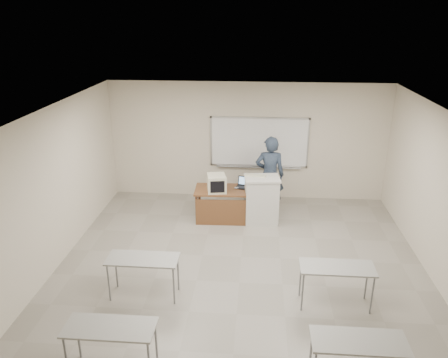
# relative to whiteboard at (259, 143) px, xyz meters

# --- Properties ---
(floor) EXTENTS (7.00, 8.00, 0.01)m
(floor) POSITION_rel_whiteboard_xyz_m (-0.30, -3.97, -1.49)
(floor) COLOR gray
(floor) RESTS_ON ground
(whiteboard) EXTENTS (2.48, 0.10, 1.31)m
(whiteboard) POSITION_rel_whiteboard_xyz_m (0.00, 0.00, 0.00)
(whiteboard) COLOR white
(whiteboard) RESTS_ON floor
(student_desks) EXTENTS (4.40, 2.20, 0.73)m
(student_desks) POSITION_rel_whiteboard_xyz_m (-0.30, -5.32, -0.81)
(student_desks) COLOR gray
(student_desks) RESTS_ON floor
(instructor_desk) EXTENTS (1.51, 0.75, 0.75)m
(instructor_desk) POSITION_rel_whiteboard_xyz_m (-0.70, -1.48, -0.93)
(instructor_desk) COLOR brown
(instructor_desk) RESTS_ON floor
(podium) EXTENTS (0.78, 0.57, 1.10)m
(podium) POSITION_rel_whiteboard_xyz_m (0.08, -1.47, -0.93)
(podium) COLOR beige
(podium) RESTS_ON floor
(crt_monitor) EXTENTS (0.42, 0.47, 0.40)m
(crt_monitor) POSITION_rel_whiteboard_xyz_m (-0.95, -1.49, -0.54)
(crt_monitor) COLOR beige
(crt_monitor) RESTS_ON instructor_desk
(laptop) EXTENTS (0.32, 0.29, 0.23)m
(laptop) POSITION_rel_whiteboard_xyz_m (-0.36, -1.21, -0.67)
(laptop) COLOR black
(laptop) RESTS_ON instructor_desk
(mouse) EXTENTS (0.12, 0.10, 0.04)m
(mouse) POSITION_rel_whiteboard_xyz_m (-0.50, -1.32, -0.71)
(mouse) COLOR #9EA0A6
(mouse) RESTS_ON instructor_desk
(keyboard) EXTENTS (0.47, 0.22, 0.03)m
(keyboard) POSITION_rel_whiteboard_xyz_m (-0.07, -1.39, -0.37)
(keyboard) COLOR beige
(keyboard) RESTS_ON podium
(presenter) EXTENTS (0.70, 0.47, 1.90)m
(presenter) POSITION_rel_whiteboard_xyz_m (0.27, -0.89, -0.53)
(presenter) COLOR black
(presenter) RESTS_ON floor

